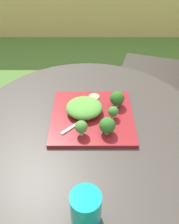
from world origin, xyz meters
name	(u,v)px	position (x,y,z in m)	size (l,w,h in m)	color
ground_plane	(88,218)	(0.00, 0.00, 0.00)	(12.00, 12.00, 0.00)	#4C7533
patio_table	(87,168)	(0.00, 0.00, 0.44)	(0.86, 0.86, 0.71)	#38332D
patio_chair	(170,64)	(0.52, 0.74, 0.53)	(0.55, 0.55, 0.90)	#332D28
salad_plate	(92,117)	(0.02, 0.03, 0.71)	(0.29, 0.29, 0.01)	maroon
drinking_glass	(86,210)	(0.00, -0.35, 0.75)	(0.07, 0.07, 0.10)	#0F8C93
fork	(82,121)	(-0.02, -0.01, 0.72)	(0.12, 0.12, 0.00)	silver
lettuce_mound	(84,108)	(-0.01, 0.04, 0.74)	(0.13, 0.12, 0.04)	#519338
broccoli_floret_0	(113,112)	(0.09, 0.01, 0.75)	(0.04, 0.04, 0.05)	#99B770
broccoli_floret_1	(81,127)	(-0.02, -0.07, 0.75)	(0.04, 0.04, 0.06)	#99B770
broccoli_floret_2	(107,125)	(0.07, -0.06, 0.75)	(0.05, 0.05, 0.06)	#99B770
broccoli_floret_3	(117,98)	(0.11, 0.08, 0.75)	(0.05, 0.05, 0.06)	#99B770
cucumber_slice_0	(94,97)	(0.03, 0.13, 0.72)	(0.04, 0.04, 0.01)	#8EB766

